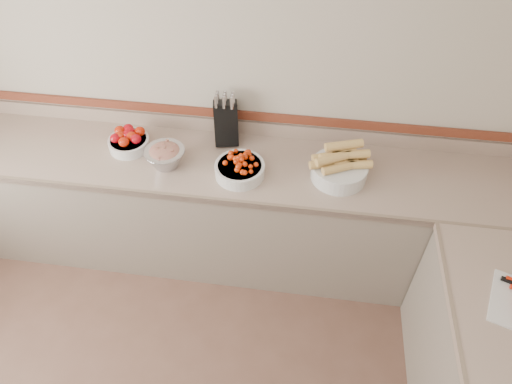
# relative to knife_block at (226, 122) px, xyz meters

# --- Properties ---
(back_wall) EXTENTS (4.00, 0.00, 4.00)m
(back_wall) POSITION_rel_knife_block_xyz_m (-0.08, 0.10, 0.25)
(back_wall) COLOR #B0A391
(back_wall) RESTS_ON ground_plane
(counter_back) EXTENTS (4.00, 0.65, 1.08)m
(counter_back) POSITION_rel_knife_block_xyz_m (-0.08, -0.22, -0.59)
(counter_back) COLOR gray
(counter_back) RESTS_ON ground_plane
(knife_block) EXTENTS (0.19, 0.21, 0.37)m
(knife_block) POSITION_rel_knife_block_xyz_m (0.00, 0.00, 0.00)
(knife_block) COLOR black
(knife_block) RESTS_ON counter_back
(tomato_bowl) EXTENTS (0.26, 0.26, 0.13)m
(tomato_bowl) POSITION_rel_knife_block_xyz_m (-0.61, -0.16, -0.09)
(tomato_bowl) COLOR silver
(tomato_bowl) RESTS_ON counter_back
(cherry_tomato_bowl) EXTENTS (0.31, 0.31, 0.16)m
(cherry_tomato_bowl) POSITION_rel_knife_block_xyz_m (0.14, -0.32, -0.09)
(cherry_tomato_bowl) COLOR silver
(cherry_tomato_bowl) RESTS_ON counter_back
(corn_bowl) EXTENTS (0.37, 0.34, 0.25)m
(corn_bowl) POSITION_rel_knife_block_xyz_m (0.73, -0.25, -0.06)
(corn_bowl) COLOR silver
(corn_bowl) RESTS_ON counter_back
(rhubarb_bowl) EXTENTS (0.25, 0.25, 0.14)m
(rhubarb_bowl) POSITION_rel_knife_block_xyz_m (-0.33, -0.29, -0.08)
(rhubarb_bowl) COLOR #B2B2BA
(rhubarb_bowl) RESTS_ON counter_back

